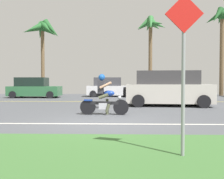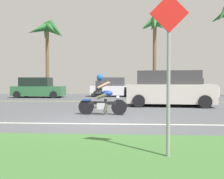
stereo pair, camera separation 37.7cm
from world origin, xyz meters
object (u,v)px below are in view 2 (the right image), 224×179
Objects in this scene: parked_car_0 at (38,88)px; palm_tree_2 at (155,30)px; suv_nearby at (169,89)px; palm_tree_1 at (47,33)px; street_sign at (169,60)px; motorcyclist at (102,98)px; parked_car_2 at (187,89)px; parked_car_1 at (113,88)px.

parked_car_0 is 0.54× the size of palm_tree_2.
palm_tree_1 is at bearing 133.45° from suv_nearby.
palm_tree_1 reaches higher than street_sign.
motorcyclist reaches higher than parked_car_2.
palm_tree_2 reaches higher than parked_car_1.
palm_tree_2 is at bearing 75.76° from motorcyclist.
parked_car_0 is 6.30m from parked_car_1.
palm_tree_2 reaches higher than parked_car_2.
motorcyclist is 0.26× the size of palm_tree_1.
parked_car_2 is at bearing 75.13° from street_sign.
palm_tree_1 reaches higher than suv_nearby.
parked_car_2 is at bearing -1.84° from parked_car_0.
suv_nearby is at bearing -67.12° from parked_car_1.
parked_car_0 is at bearing -164.68° from parked_car_1.
palm_tree_2 is (0.49, 10.80, 5.40)m from suv_nearby.
palm_tree_2 is (10.02, 4.28, 5.55)m from parked_car_0.
motorcyclist is 0.46× the size of parked_car_1.
suv_nearby is 1.16× the size of parked_car_1.
motorcyclist is 16.84m from palm_tree_1.
parked_car_0 reaches higher than motorcyclist.
parked_car_0 reaches higher than parked_car_2.
suv_nearby is at bearing 49.38° from motorcyclist.
street_sign is at bearing -104.87° from parked_car_2.
palm_tree_1 is (-6.62, 2.45, 5.37)m from parked_car_1.
parked_car_2 is at bearing 67.94° from suv_nearby.
palm_tree_1 is (-10.08, 10.64, 5.23)m from suv_nearby.
street_sign is (8.50, -19.79, -4.51)m from palm_tree_1.
parked_car_1 is (-0.25, 11.92, 0.10)m from motorcyclist.
palm_tree_1 reaches higher than parked_car_0.
suv_nearby is 1.14× the size of parked_car_2.
parked_car_0 is (-6.33, 10.26, 0.09)m from motorcyclist.
parked_car_1 is at bearing -20.31° from palm_tree_1.
parked_car_0 is at bearing -156.89° from palm_tree_2.
parked_car_2 is (12.02, -0.39, -0.04)m from parked_car_0.
suv_nearby reaches higher than parked_car_2.
parked_car_1 is at bearing 96.19° from street_sign.
parked_car_2 is 0.54× the size of palm_tree_2.
street_sign is (-2.06, -19.95, -4.68)m from palm_tree_2.
motorcyclist is 11.39m from parked_car_2.
palm_tree_1 is 0.97× the size of palm_tree_2.
palm_tree_2 is (3.69, 14.53, 5.64)m from motorcyclist.
parked_car_2 is 0.56× the size of palm_tree_1.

